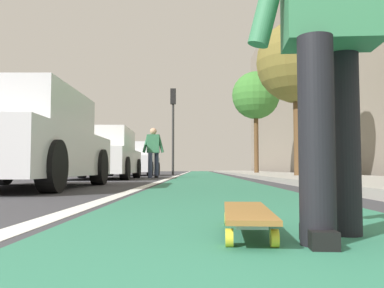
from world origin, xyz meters
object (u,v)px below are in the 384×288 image
object	(u,v)px
parked_car_mid	(101,155)
street_tree_far	(256,96)
traffic_light	(173,115)
parked_car_near	(22,141)
skater_person	(331,18)
parked_car_far	(135,160)
street_tree_mid	(298,63)
pedestrian_distant	(153,149)
skateboard	(247,214)

from	to	relation	value
parked_car_mid	street_tree_far	size ratio (longest dim) A/B	0.85
traffic_light	street_tree_far	xyz separation A→B (m)	(-0.87, -4.16, 0.85)
parked_car_near	traffic_light	distance (m)	15.23
skater_person	parked_car_far	distance (m)	17.23
street_tree_mid	pedestrian_distant	xyz separation A→B (m)	(1.86, 4.36, -2.40)
pedestrian_distant	street_tree_far	bearing A→B (deg)	-32.95
traffic_light	street_tree_far	distance (m)	4.34
pedestrian_distant	parked_car_near	bearing A→B (deg)	170.59
traffic_light	street_tree_mid	world-z (taller)	street_tree_mid
skater_person	parked_car_far	world-z (taller)	skater_person
traffic_light	pedestrian_distant	world-z (taller)	traffic_light
parked_car_far	street_tree_far	world-z (taller)	street_tree_far
pedestrian_distant	parked_car_far	bearing A→B (deg)	15.35
traffic_light	parked_car_far	bearing A→B (deg)	149.57
skater_person	street_tree_mid	xyz separation A→B (m)	(10.08, -2.31, 2.41)
parked_car_near	parked_car_far	size ratio (longest dim) A/B	1.05
skater_person	street_tree_far	distance (m)	19.04
skateboard	street_tree_mid	world-z (taller)	street_tree_mid
skateboard	skater_person	size ratio (longest dim) A/B	0.52
traffic_light	parked_car_near	bearing A→B (deg)	174.59
parked_car_mid	parked_car_near	bearing A→B (deg)	-178.42
skateboard	parked_car_mid	distance (m)	10.78
skateboard	street_tree_mid	distance (m)	10.78
skateboard	traffic_light	world-z (taller)	traffic_light
parked_car_near	street_tree_far	bearing A→B (deg)	-21.58
skater_person	parked_car_far	bearing A→B (deg)	11.40
parked_car_near	street_tree_mid	bearing A→B (deg)	-45.29
skateboard	parked_car_far	size ratio (longest dim) A/B	0.21
parked_car_far	traffic_light	bearing A→B (deg)	-30.43
parked_car_near	pedestrian_distant	world-z (taller)	pedestrian_distant
skater_person	parked_car_near	bearing A→B (deg)	35.70
skater_person	pedestrian_distant	world-z (taller)	pedestrian_distant
skater_person	street_tree_far	xyz separation A→B (m)	(18.66, -2.31, 2.98)
skater_person	street_tree_mid	size ratio (longest dim) A/B	0.36
parked_car_mid	street_tree_mid	xyz separation A→B (m)	(-0.39, -5.75, 2.64)
parked_car_near	skateboard	bearing A→B (deg)	-146.40
skater_person	parked_car_near	xyz separation A→B (m)	(4.55, 3.27, -0.22)
parked_car_far	pedestrian_distant	size ratio (longest dim) A/B	2.44
skateboard	parked_car_near	distance (m)	5.32
traffic_light	street_tree_mid	bearing A→B (deg)	-156.25
parked_car_far	street_tree_mid	world-z (taller)	street_tree_mid
skater_person	street_tree_mid	distance (m)	10.61
parked_car_near	skater_person	bearing A→B (deg)	-144.30
parked_car_far	parked_car_near	bearing A→B (deg)	-179.38
parked_car_near	pedestrian_distant	bearing A→B (deg)	-9.41
parked_car_mid	parked_car_far	xyz separation A→B (m)	(6.43, -0.03, -0.01)
parked_car_mid	street_tree_mid	bearing A→B (deg)	-93.85
street_tree_mid	skateboard	bearing A→B (deg)	165.01
skateboard	parked_car_far	distance (m)	17.03
parked_car_far	pedestrian_distant	xyz separation A→B (m)	(-4.95, -1.36, 0.25)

